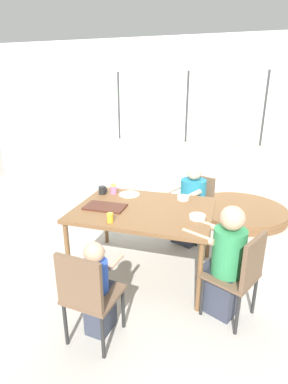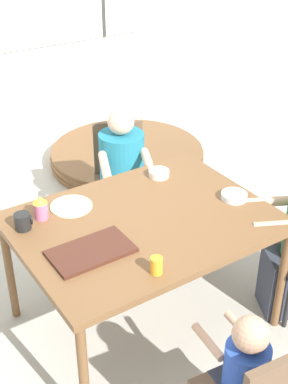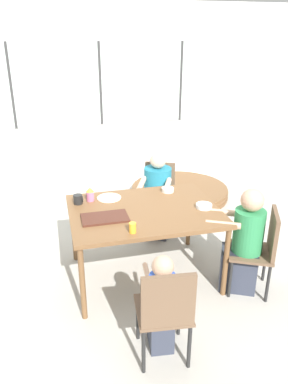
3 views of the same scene
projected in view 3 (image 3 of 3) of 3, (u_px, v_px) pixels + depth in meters
name	position (u px, v px, depth m)	size (l,w,h in m)	color
ground_plane	(144.00, 275.00, 3.91)	(16.00, 16.00, 0.00)	#B2ADA3
wall_back_with_windows	(101.00, 98.00, 5.83)	(8.40, 0.08, 2.80)	silver
dining_table	(144.00, 215.00, 3.64)	(1.43, 1.07, 0.76)	brown
chair_for_woman_green_shirt	(159.00, 190.00, 4.74)	(0.53, 0.53, 0.84)	brown
chair_for_man_blue_shirt	(262.00, 245.00, 3.50)	(0.54, 0.54, 0.84)	brown
chair_for_toddler	(165.00, 309.00, 2.68)	(0.44, 0.44, 0.84)	brown
person_woman_green_shirt	(157.00, 199.00, 4.60)	(0.54, 0.68, 1.04)	#333847
person_man_blue_shirt	(243.00, 245.00, 3.54)	(0.58, 0.48, 1.05)	#333847
person_toddler	(161.00, 306.00, 2.87)	(0.25, 0.40, 0.85)	#333847
food_tray_dark	(105.00, 218.00, 3.42)	(0.43, 0.25, 0.02)	#472319
coffee_mug	(78.00, 199.00, 3.71)	(0.10, 0.09, 0.09)	black
sippy_cup	(90.00, 194.00, 3.77)	(0.08, 0.08, 0.14)	#CC668C
juice_glass	(133.00, 228.00, 3.17)	(0.06, 0.06, 0.09)	gold
bowl_white_shallow	(168.00, 190.00, 4.01)	(0.13, 0.13, 0.04)	silver
bowl_cereal	(204.00, 206.00, 3.64)	(0.16, 0.16, 0.04)	silver
plate_tortillas	(109.00, 198.00, 3.85)	(0.25, 0.25, 0.01)	beige
folded_table_stack	(179.00, 192.00, 5.81)	(1.49, 1.49, 0.15)	brown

